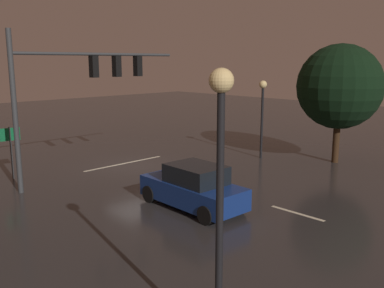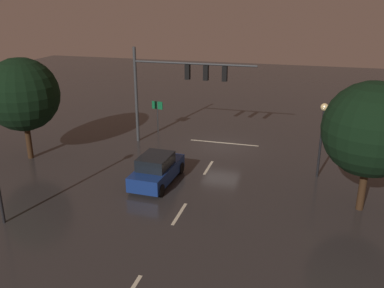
{
  "view_description": "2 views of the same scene",
  "coord_description": "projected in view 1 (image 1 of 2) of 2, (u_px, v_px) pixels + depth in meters",
  "views": [
    {
      "loc": [
        13.12,
        17.87,
        5.5
      ],
      "look_at": [
        0.06,
        4.53,
        1.84
      ],
      "focal_mm": 39.73,
      "sensor_mm": 36.0,
      "label": 1
    },
    {
      "loc": [
        -5.4,
        26.85,
        9.9
      ],
      "look_at": [
        0.88,
        4.63,
        1.69
      ],
      "focal_mm": 38.42,
      "sensor_mm": 36.0,
      "label": 2
    }
  ],
  "objects": [
    {
      "name": "route_sign",
      "position": [
        10.0,
        141.0,
        19.88
      ],
      "size": [
        0.9,
        0.19,
        2.48
      ],
      "color": "#383A3D",
      "rests_on": "ground_plane"
    },
    {
      "name": "car_approaching",
      "position": [
        193.0,
        188.0,
        16.03
      ],
      "size": [
        2.04,
        4.42,
        1.7
      ],
      "color": "navy",
      "rests_on": "ground_plane"
    },
    {
      "name": "ground_plane",
      "position": [
        133.0,
        166.0,
        22.6
      ],
      "size": [
        80.0,
        80.0,
        0.0
      ],
      "primitive_type": "plane",
      "color": "#2D2B2B"
    },
    {
      "name": "tree_left_near",
      "position": [
        340.0,
        87.0,
        22.64
      ],
      "size": [
        4.54,
        4.54,
        6.42
      ],
      "color": "#382314",
      "rests_on": "ground_plane"
    },
    {
      "name": "street_lamp_left_kerb",
      "position": [
        262.0,
        103.0,
        23.94
      ],
      "size": [
        0.44,
        0.44,
        4.42
      ],
      "color": "black",
      "rests_on": "ground_plane"
    },
    {
      "name": "traffic_signal_assembly",
      "position": [
        81.0,
        79.0,
        19.3
      ],
      "size": [
        8.58,
        0.47,
        6.78
      ],
      "color": "#383A3D",
      "rests_on": "ground_plane"
    },
    {
      "name": "lane_dash_mid",
      "position": [
        297.0,
        213.0,
        15.58
      ],
      "size": [
        0.16,
        2.2,
        0.01
      ],
      "primitive_type": "cube",
      "rotation": [
        0.0,
        0.0,
        1.57
      ],
      "color": "beige",
      "rests_on": "ground_plane"
    },
    {
      "name": "street_lamp_right_kerb",
      "position": [
        220.0,
        162.0,
        7.5
      ],
      "size": [
        0.44,
        0.44,
        5.39
      ],
      "color": "black",
      "rests_on": "ground_plane"
    },
    {
      "name": "lane_dash_far",
      "position": [
        185.0,
        181.0,
        19.79
      ],
      "size": [
        0.16,
        2.2,
        0.01
      ],
      "primitive_type": "cube",
      "rotation": [
        0.0,
        0.0,
        1.57
      ],
      "color": "beige",
      "rests_on": "ground_plane"
    },
    {
      "name": "stop_bar",
      "position": [
        124.0,
        163.0,
        23.16
      ],
      "size": [
        5.0,
        0.16,
        0.01
      ],
      "primitive_type": "cube",
      "color": "beige",
      "rests_on": "ground_plane"
    }
  ]
}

